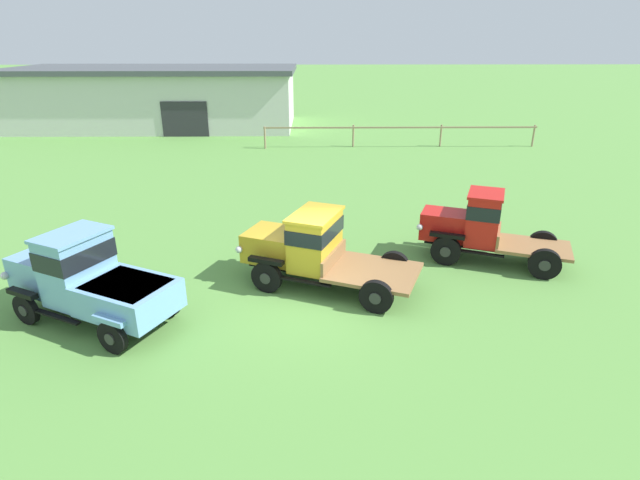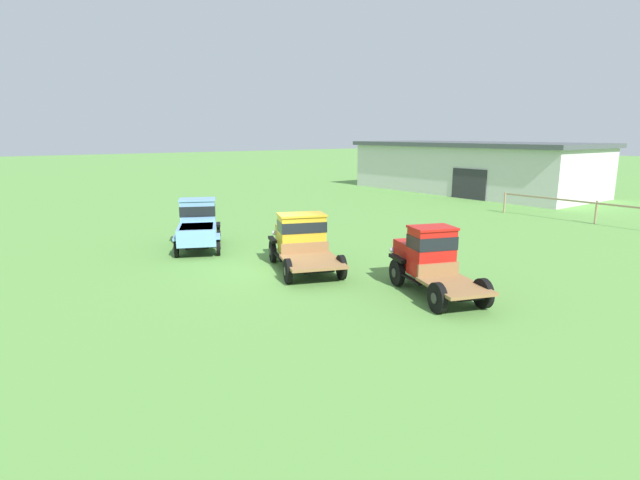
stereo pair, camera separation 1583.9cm
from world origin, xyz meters
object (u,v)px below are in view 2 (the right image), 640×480
Objects in this scene: vintage_truck_foreground_near at (198,224)px; vintage_truck_midrow_center at (429,259)px; vintage_truck_second_in_line at (301,239)px; farm_shed at (472,167)px.

vintage_truck_foreground_near reaches higher than vintage_truck_midrow_center.
vintage_truck_midrow_center is at bearing 16.47° from vintage_truck_second_in_line.
vintage_truck_midrow_center is at bearing -56.17° from farm_shed.
farm_shed is at bearing 102.64° from vintage_truck_foreground_near.
vintage_truck_midrow_center is (5.20, 1.54, 0.01)m from vintage_truck_second_in_line.
farm_shed is 29.76m from vintage_truck_foreground_near.
vintage_truck_midrow_center is at bearing 17.97° from vintage_truck_foreground_near.
vintage_truck_midrow_center is (17.14, -25.57, -1.12)m from farm_shed.
vintage_truck_foreground_near is 0.90× the size of vintage_truck_second_in_line.
vintage_truck_second_in_line is at bearing 19.37° from vintage_truck_foreground_near.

